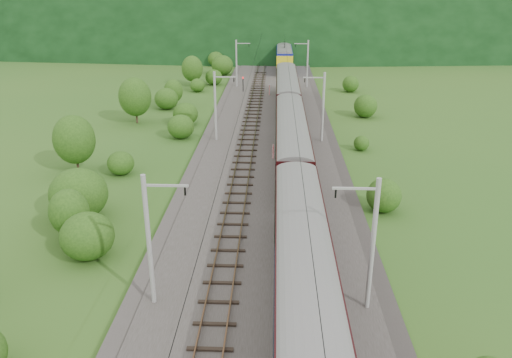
{
  "coord_description": "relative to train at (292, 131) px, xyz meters",
  "views": [
    {
      "loc": [
        0.76,
        -24.26,
        17.86
      ],
      "look_at": [
        -0.76,
        13.87,
        2.6
      ],
      "focal_mm": 35.0,
      "sensor_mm": 36.0,
      "label": 1
    }
  ],
  "objects": [
    {
      "name": "track_left",
      "position": [
        -4.8,
        -14.12,
        -3.38
      ],
      "size": [
        2.4,
        220.0,
        0.27
      ],
      "color": "#513723",
      "rests_on": "railbed"
    },
    {
      "name": "hazard_post_far",
      "position": [
        -1.82,
        1.55,
        -2.69
      ],
      "size": [
        0.16,
        0.16,
        1.5
      ],
      "primitive_type": "cylinder",
      "color": "red",
      "rests_on": "railbed"
    },
    {
      "name": "catenary_left",
      "position": [
        -8.52,
        7.88,
        0.75
      ],
      "size": [
        2.54,
        192.28,
        8.0
      ],
      "color": "gray",
      "rests_on": "railbed"
    },
    {
      "name": "overhead_wires",
      "position": [
        -2.4,
        -14.12,
        3.35
      ],
      "size": [
        4.83,
        198.0,
        0.03
      ],
      "color": "black",
      "rests_on": "ground"
    },
    {
      "name": "railbed",
      "position": [
        -2.4,
        -14.12,
        -3.6
      ],
      "size": [
        14.0,
        220.0,
        0.3
      ],
      "primitive_type": "cube",
      "color": "#38332D",
      "rests_on": "ground"
    },
    {
      "name": "catenary_right",
      "position": [
        3.72,
        7.88,
        0.75
      ],
      "size": [
        2.54,
        192.28,
        8.0
      ],
      "color": "gray",
      "rests_on": "railbed"
    },
    {
      "name": "ground",
      "position": [
        -2.4,
        -24.12,
        -3.75
      ],
      "size": [
        600.0,
        600.0,
        0.0
      ],
      "primitive_type": "plane",
      "color": "#25541A",
      "rests_on": "ground"
    },
    {
      "name": "hazard_post_near",
      "position": [
        -2.69,
        32.89,
        -2.64
      ],
      "size": [
        0.17,
        0.17,
        1.61
      ],
      "primitive_type": "cylinder",
      "color": "red",
      "rests_on": "railbed"
    },
    {
      "name": "vegetation_right",
      "position": [
        9.85,
        -15.06,
        -2.43
      ],
      "size": [
        6.79,
        103.23,
        2.9
      ],
      "color": "#1F4412",
      "rests_on": "ground"
    },
    {
      "name": "train",
      "position": [
        0.0,
        0.0,
        0.0
      ],
      "size": [
        3.19,
        129.14,
        5.56
      ],
      "color": "black",
      "rests_on": "ground"
    },
    {
      "name": "mountain_ridge",
      "position": [
        -122.4,
        275.88,
        -3.75
      ],
      "size": [
        336.0,
        280.0,
        132.0
      ],
      "primitive_type": "ellipsoid",
      "color": "black",
      "rests_on": "ground"
    },
    {
      "name": "signal",
      "position": [
        -7.18,
        35.48,
        -2.02
      ],
      "size": [
        0.27,
        0.27,
        2.43
      ],
      "color": "black",
      "rests_on": "railbed"
    },
    {
      "name": "vegetation_left",
      "position": [
        -17.12,
        -6.73,
        -1.23
      ],
      "size": [
        13.22,
        148.27,
        7.06
      ],
      "color": "#1F4412",
      "rests_on": "ground"
    },
    {
      "name": "mountain_main",
      "position": [
        -2.4,
        235.88,
        -3.75
      ],
      "size": [
        504.0,
        360.0,
        244.0
      ],
      "primitive_type": "ellipsoid",
      "color": "black",
      "rests_on": "ground"
    },
    {
      "name": "track_right",
      "position": [
        0.0,
        -14.12,
        -3.38
      ],
      "size": [
        2.4,
        220.0,
        0.27
      ],
      "color": "#513723",
      "rests_on": "railbed"
    }
  ]
}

